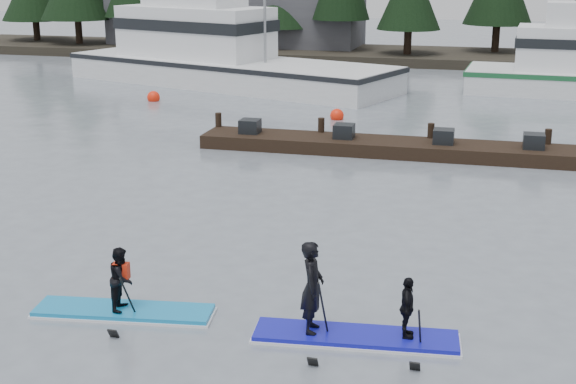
% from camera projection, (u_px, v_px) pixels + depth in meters
% --- Properties ---
extents(ground, '(160.00, 160.00, 0.00)m').
position_uv_depth(ground, '(203.00, 340.00, 14.56)').
color(ground, slate).
rests_on(ground, ground).
extents(far_shore, '(70.00, 8.00, 0.60)m').
position_uv_depth(far_shore, '(427.00, 57.00, 53.41)').
color(far_shore, '#2D281E').
rests_on(far_shore, ground).
extents(treeline, '(60.00, 4.00, 8.00)m').
position_uv_depth(treeline, '(427.00, 61.00, 53.49)').
color(treeline, black).
rests_on(treeline, ground).
extents(waterfront_building, '(18.00, 6.00, 5.00)m').
position_uv_depth(waterfront_building, '(236.00, 17.00, 58.10)').
color(waterfront_building, '#4C4C51').
rests_on(waterfront_building, ground).
extents(fishing_boat_large, '(19.49, 10.97, 10.48)m').
position_uv_depth(fishing_boat_large, '(220.00, 69.00, 43.69)').
color(fishing_boat_large, white).
rests_on(fishing_boat_large, ground).
extents(floating_dock, '(14.26, 2.05, 0.47)m').
position_uv_depth(floating_dock, '(400.00, 148.00, 28.20)').
color(floating_dock, black).
rests_on(floating_dock, ground).
extents(buoy_a, '(0.62, 0.62, 0.62)m').
position_uv_depth(buoy_a, '(154.00, 101.00, 38.72)').
color(buoy_a, '#FF260C').
rests_on(buoy_a, ground).
extents(buoy_b, '(0.59, 0.59, 0.59)m').
position_uv_depth(buoy_b, '(337.00, 119.00, 34.33)').
color(buoy_b, '#FF260C').
rests_on(buoy_b, ground).
extents(paddleboard_solo, '(3.54, 1.33, 1.83)m').
position_uv_depth(paddleboard_solo, '(123.00, 295.00, 15.48)').
color(paddleboard_solo, '#1482C1').
rests_on(paddleboard_solo, ground).
extents(paddleboard_duo, '(3.76, 1.40, 2.34)m').
position_uv_depth(paddleboard_duo, '(348.00, 311.00, 14.41)').
color(paddleboard_duo, '#1214B0').
rests_on(paddleboard_duo, ground).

